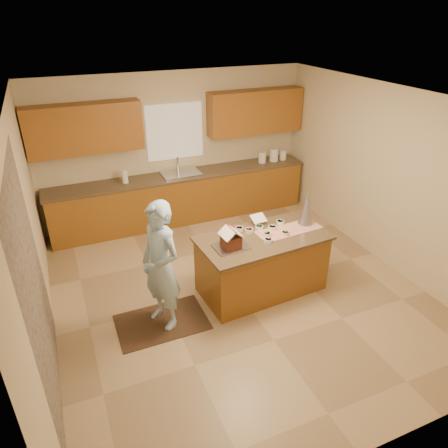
{
  "coord_description": "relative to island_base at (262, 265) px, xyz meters",
  "views": [
    {
      "loc": [
        -2.08,
        -4.45,
        3.66
      ],
      "look_at": [
        -0.1,
        0.2,
        1.0
      ],
      "focal_mm": 33.25,
      "sensor_mm": 36.0,
      "label": 1
    }
  ],
  "objects": [
    {
      "name": "rug",
      "position": [
        -1.52,
        -0.14,
        -0.41
      ],
      "size": [
        1.15,
        0.75,
        0.01
      ],
      "primitive_type": "cube",
      "color": "black",
      "rests_on": "floor"
    },
    {
      "name": "table_runner",
      "position": [
        0.43,
        0.03,
        0.46
      ],
      "size": [
        0.97,
        0.41,
        0.01
      ],
      "primitive_type": "cube",
      "rotation": [
        0.0,
        0.0,
        0.07
      ],
      "color": "#B7230D",
      "rests_on": "island_top"
    },
    {
      "name": "window_curtain",
      "position": [
        -0.34,
        2.85,
        1.23
      ],
      "size": [
        1.05,
        0.03,
        1.0
      ],
      "primitive_type": "cube",
      "color": "white",
      "rests_on": "wall_back"
    },
    {
      "name": "sink",
      "position": [
        -0.34,
        2.58,
        0.47
      ],
      "size": [
        0.7,
        0.45,
        0.12
      ],
      "primitive_type": "cube",
      "color": "silver",
      "rests_on": "back_counter_top"
    },
    {
      "name": "wall_left",
      "position": [
        -2.84,
        0.13,
        0.93
      ],
      "size": [
        5.5,
        5.5,
        0.0
      ],
      "primitive_type": "plane",
      "color": "beige",
      "rests_on": "floor"
    },
    {
      "name": "canister_c",
      "position": [
        1.81,
        2.58,
        0.6
      ],
      "size": [
        0.13,
        0.13,
        0.19
      ],
      "primitive_type": "cylinder",
      "color": "white",
      "rests_on": "back_counter_top"
    },
    {
      "name": "baking_tray",
      "position": [
        -0.52,
        -0.08,
        0.47
      ],
      "size": [
        0.46,
        0.35,
        0.02
      ],
      "primitive_type": "cube",
      "rotation": [
        0.0,
        0.0,
        0.07
      ],
      "color": "silver",
      "rests_on": "island_top"
    },
    {
      "name": "candy_bowls",
      "position": [
        0.09,
        0.1,
        0.48
      ],
      "size": [
        0.74,
        0.56,
        0.05
      ],
      "color": "#EC2943",
      "rests_on": "island_top"
    },
    {
      "name": "back_counter_top",
      "position": [
        -0.34,
        2.58,
        0.48
      ],
      "size": [
        4.85,
        0.63,
        0.04
      ],
      "primitive_type": "cube",
      "color": "brown",
      "rests_on": "back_counter_base"
    },
    {
      "name": "upper_cabinet_right",
      "position": [
        1.21,
        2.7,
        1.48
      ],
      "size": [
        1.85,
        0.35,
        0.8
      ],
      "primitive_type": "cube",
      "color": "#9B5C21",
      "rests_on": "wall_back"
    },
    {
      "name": "canister_b",
      "position": [
        1.6,
        2.58,
        0.63
      ],
      "size": [
        0.17,
        0.17,
        0.25
      ],
      "primitive_type": "cylinder",
      "color": "white",
      "rests_on": "back_counter_top"
    },
    {
      "name": "ceiling",
      "position": [
        -0.34,
        0.13,
        2.28
      ],
      "size": [
        5.5,
        5.5,
        0.0
      ],
      "primitive_type": "plane",
      "color": "silver",
      "rests_on": "floor"
    },
    {
      "name": "floor",
      "position": [
        -0.34,
        0.13,
        -0.42
      ],
      "size": [
        5.5,
        5.5,
        0.0
      ],
      "primitive_type": "plane",
      "color": "tan",
      "rests_on": "ground"
    },
    {
      "name": "stone_accent",
      "position": [
        -2.82,
        -0.67,
        0.83
      ],
      "size": [
        0.0,
        2.5,
        2.5
      ],
      "primitive_type": "plane",
      "rotation": [
        1.57,
        0.0,
        1.57
      ],
      "color": "gray",
      "rests_on": "wall_left"
    },
    {
      "name": "wall_back",
      "position": [
        -0.34,
        2.88,
        0.93
      ],
      "size": [
        5.5,
        5.5,
        0.0
      ],
      "primitive_type": "plane",
      "color": "beige",
      "rests_on": "floor"
    },
    {
      "name": "boy",
      "position": [
        -1.47,
        -0.14,
        0.44
      ],
      "size": [
        0.63,
        0.73,
        1.7
      ],
      "primitive_type": "imported",
      "rotation": [
        0.0,
        0.0,
        -1.15
      ],
      "color": "#ABD1F3",
      "rests_on": "rug"
    },
    {
      "name": "canister_a",
      "position": [
        1.34,
        2.58,
        0.61
      ],
      "size": [
        0.15,
        0.15,
        0.21
      ],
      "primitive_type": "cylinder",
      "color": "white",
      "rests_on": "back_counter_top"
    },
    {
      "name": "wall_right",
      "position": [
        2.16,
        0.13,
        0.93
      ],
      "size": [
        5.5,
        5.5,
        0.0
      ],
      "primitive_type": "plane",
      "color": "beige",
      "rests_on": "floor"
    },
    {
      "name": "paper_towel",
      "position": [
        -1.36,
        2.58,
        0.62
      ],
      "size": [
        0.11,
        0.11,
        0.23
      ],
      "primitive_type": "cylinder",
      "color": "white",
      "rests_on": "back_counter_top"
    },
    {
      "name": "tinsel_tree",
      "position": [
        0.74,
        0.1,
        0.72
      ],
      "size": [
        0.22,
        0.22,
        0.52
      ],
      "primitive_type": "cone",
      "rotation": [
        0.0,
        0.0,
        0.07
      ],
      "color": "#B8B9C5",
      "rests_on": "island_top"
    },
    {
      "name": "back_counter_base",
      "position": [
        -0.34,
        2.58,
        0.02
      ],
      "size": [
        4.8,
        0.6,
        0.88
      ],
      "primitive_type": "cube",
      "color": "brown",
      "rests_on": "floor"
    },
    {
      "name": "wall_front",
      "position": [
        -0.34,
        -2.62,
        0.93
      ],
      "size": [
        5.5,
        5.5,
        0.0
      ],
      "primitive_type": "plane",
      "color": "beige",
      "rests_on": "floor"
    },
    {
      "name": "gingerbread_house",
      "position": [
        -0.52,
        -0.08,
        0.58
      ],
      "size": [
        0.28,
        0.28,
        0.27
      ],
      "color": "#562516",
      "rests_on": "baking_tray"
    },
    {
      "name": "upper_cabinet_left",
      "position": [
        -1.89,
        2.7,
        1.48
      ],
      "size": [
        1.85,
        0.35,
        0.8
      ],
      "primitive_type": "cube",
      "color": "#9B5C21",
      "rests_on": "wall_back"
    },
    {
      "name": "island_base",
      "position": [
        0.0,
        0.0,
        0.0
      ],
      "size": [
        1.76,
        0.97,
        0.84
      ],
      "primitive_type": "cube",
      "rotation": [
        0.0,
        0.0,
        0.07
      ],
      "color": "brown",
      "rests_on": "floor"
    },
    {
      "name": "cookbook",
      "position": [
        0.12,
        0.37,
        0.54
      ],
      "size": [
        0.22,
        0.18,
        0.09
      ],
      "primitive_type": "cube",
      "rotation": [
        -1.13,
        0.0,
        0.07
      ],
      "color": "white",
      "rests_on": "island_top"
    },
    {
      "name": "faucet",
      "position": [
        -0.34,
        2.76,
        0.64
      ],
      "size": [
        0.03,
        0.03,
        0.28
      ],
      "primitive_type": "cylinder",
      "color": "silver",
      "rests_on": "back_counter_top"
    },
    {
      "name": "island_top",
      "position": [
        0.0,
        0.0,
        0.44
      ],
      "size": [
        1.85,
        1.05,
        0.04
      ],
      "primitive_type": "cube",
      "rotation": [
        0.0,
        0.0,
        0.07
      ],
      "color": "brown",
      "rests_on": "island_base"
    }
  ]
}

